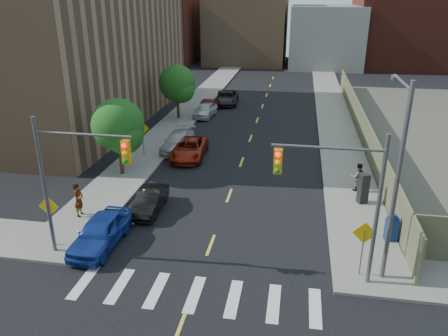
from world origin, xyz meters
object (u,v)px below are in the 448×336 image
at_px(parked_car_black, 150,201).
at_px(parked_car_white, 205,110).
at_px(parked_car_grey, 227,98).
at_px(pedestrian_west, 79,200).
at_px(parked_car_maroon, 208,107).
at_px(payphone, 363,189).
at_px(parked_car_silver, 178,141).
at_px(pedestrian_east, 358,177).
at_px(mailbox, 392,228).
at_px(parked_car_blue, 100,232).
at_px(parked_car_red, 189,149).

bearing_deg(parked_car_black, parked_car_white, 90.89).
bearing_deg(parked_car_grey, pedestrian_west, -101.99).
relative_size(parked_car_white, parked_car_maroon, 1.05).
xyz_separation_m(parked_car_black, parked_car_maroon, (-1.21, 22.76, 0.02)).
xyz_separation_m(parked_car_black, payphone, (12.48, 2.94, 0.43)).
distance_m(parked_car_maroon, payphone, 24.10).
bearing_deg(parked_car_silver, pedestrian_east, -23.60).
xyz_separation_m(parked_car_grey, payphone, (12.39, -24.25, 0.33)).
height_order(parked_car_silver, mailbox, mailbox).
height_order(parked_car_black, parked_car_white, parked_car_white).
xyz_separation_m(parked_car_white, pedestrian_east, (13.56, -16.49, 0.35)).
xyz_separation_m(mailbox, payphone, (-0.92, 4.25, 0.21)).
xyz_separation_m(mailbox, pedestrian_east, (-1.06, 6.05, 0.21)).
relative_size(parked_car_blue, mailbox, 3.15).
bearing_deg(parked_car_black, parked_car_grey, 87.43).
bearing_deg(pedestrian_west, payphone, -75.85).
height_order(parked_car_black, parked_car_silver, parked_car_silver).
xyz_separation_m(parked_car_maroon, pedestrian_east, (13.56, -18.03, 0.41)).
distance_m(parked_car_blue, pedestrian_east, 16.21).
relative_size(parked_car_maroon, mailbox, 2.75).
height_order(parked_car_maroon, pedestrian_west, pedestrian_west).
relative_size(parked_car_blue, parked_car_white, 1.09).
bearing_deg(parked_car_white, parked_car_blue, -84.32).
height_order(parked_car_blue, pedestrian_east, pedestrian_east).
relative_size(parked_car_silver, parked_car_grey, 0.94).
distance_m(parked_car_maroon, parked_car_grey, 4.61).
relative_size(parked_car_maroon, parked_car_grey, 0.76).
distance_m(parked_car_grey, payphone, 27.23).
bearing_deg(parked_car_blue, mailbox, 12.49).
height_order(parked_car_maroon, mailbox, mailbox).
bearing_deg(parked_car_black, parked_car_silver, 94.06).
bearing_deg(parked_car_blue, parked_car_silver, 91.51).
distance_m(parked_car_silver, payphone, 15.75).
distance_m(parked_car_silver, parked_car_maroon, 12.04).
height_order(parked_car_white, pedestrian_west, pedestrian_west).
distance_m(payphone, pedestrian_east, 1.80).
xyz_separation_m(parked_car_silver, parked_car_white, (0.00, 10.49, -0.01)).
bearing_deg(parked_car_black, pedestrian_west, -159.81).
height_order(parked_car_silver, pedestrian_east, pedestrian_east).
distance_m(parked_car_grey, pedestrian_west, 28.96).
height_order(mailbox, pedestrian_east, pedestrian_east).
relative_size(parked_car_blue, parked_car_red, 0.89).
bearing_deg(parked_car_silver, parked_car_grey, 85.75).
distance_m(parked_car_white, payphone, 22.84).
height_order(parked_car_silver, parked_car_white, parked_car_silver).
bearing_deg(parked_car_silver, parked_car_black, -83.31).
relative_size(parked_car_black, pedestrian_west, 1.99).
relative_size(parked_car_red, pedestrian_west, 2.66).
relative_size(parked_car_silver, pedestrian_west, 2.57).
xyz_separation_m(mailbox, pedestrian_west, (-17.08, -0.21, 0.27)).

